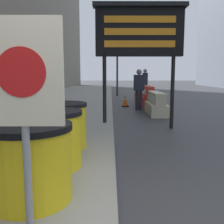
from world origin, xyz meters
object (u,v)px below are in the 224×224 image
(warning_sign, at_px, (23,88))
(jersey_barrier_cream, at_px, (156,105))
(traffic_cone_near, at_px, (125,101))
(barrel_drum_foreground, at_px, (30,162))
(jersey_barrier_red_striped, at_px, (147,98))
(jersey_barrier_orange_far, at_px, (142,95))
(pedestrian_passerby, at_px, (139,86))
(pedestrian_worker, at_px, (145,81))
(message_board, at_px, (139,33))
(barrel_drum_middle, at_px, (51,139))
(barrel_drum_back, at_px, (62,125))
(traffic_light_near_curb, at_px, (117,45))

(warning_sign, bearing_deg, jersey_barrier_cream, 72.59)
(traffic_cone_near, bearing_deg, barrel_drum_foreground, -99.19)
(jersey_barrier_red_striped, bearing_deg, traffic_cone_near, 174.98)
(jersey_barrier_orange_far, relative_size, pedestrian_passerby, 1.02)
(jersey_barrier_red_striped, distance_m, jersey_barrier_orange_far, 2.17)
(barrel_drum_foreground, bearing_deg, pedestrian_passerby, 76.21)
(traffic_cone_near, relative_size, pedestrian_worker, 0.31)
(message_board, bearing_deg, pedestrian_worker, 81.55)
(message_board, bearing_deg, jersey_barrier_orange_far, 82.54)
(pedestrian_passerby, bearing_deg, pedestrian_worker, 85.71)
(barrel_drum_middle, relative_size, traffic_cone_near, 1.56)
(warning_sign, distance_m, pedestrian_worker, 14.56)
(barrel_drum_middle, distance_m, barrel_drum_back, 0.97)
(barrel_drum_foreground, bearing_deg, warning_sign, -74.84)
(jersey_barrier_cream, bearing_deg, barrel_drum_middle, -112.95)
(barrel_drum_foreground, xyz_separation_m, message_board, (1.55, 4.31, 1.92))
(barrel_drum_middle, bearing_deg, jersey_barrier_red_striped, 73.05)
(barrel_drum_foreground, distance_m, barrel_drum_back, 1.94)
(barrel_drum_back, height_order, warning_sign, warning_sign)
(pedestrian_worker, height_order, pedestrian_passerby, pedestrian_worker)
(barrel_drum_middle, height_order, jersey_barrier_orange_far, barrel_drum_middle)
(warning_sign, xyz_separation_m, jersey_barrier_cream, (2.29, 7.31, -0.97))
(warning_sign, xyz_separation_m, message_board, (1.39, 4.87, 1.15))
(barrel_drum_foreground, distance_m, pedestrian_worker, 14.05)
(traffic_cone_near, distance_m, pedestrian_worker, 4.92)
(barrel_drum_back, distance_m, jersey_barrier_orange_far, 9.57)
(jersey_barrier_orange_far, bearing_deg, pedestrian_passerby, -98.73)
(message_board, height_order, pedestrian_worker, message_board)
(jersey_barrier_cream, height_order, pedestrian_passerby, pedestrian_passerby)
(jersey_barrier_cream, distance_m, traffic_cone_near, 2.53)
(barrel_drum_foreground, relative_size, jersey_barrier_orange_far, 0.52)
(barrel_drum_foreground, xyz_separation_m, traffic_cone_near, (1.47, 9.09, -0.28))
(pedestrian_passerby, bearing_deg, jersey_barrier_orange_far, 86.75)
(jersey_barrier_red_striped, xyz_separation_m, pedestrian_worker, (0.50, 4.72, 0.64))
(barrel_drum_middle, relative_size, pedestrian_passerby, 0.53)
(jersey_barrier_cream, distance_m, pedestrian_worker, 7.02)
(warning_sign, distance_m, message_board, 5.19)
(barrel_drum_foreground, xyz_separation_m, traffic_light_near_curb, (1.26, 14.94, 2.75))
(message_board, relative_size, traffic_light_near_curb, 0.69)
(barrel_drum_foreground, bearing_deg, jersey_barrier_orange_far, 77.66)
(jersey_barrier_red_striped, bearing_deg, message_board, -100.83)
(pedestrian_passerby, bearing_deg, message_board, -90.84)
(barrel_drum_back, bearing_deg, traffic_light_near_curb, 84.36)
(warning_sign, xyz_separation_m, traffic_cone_near, (1.32, 9.65, -1.06))
(barrel_drum_back, relative_size, jersey_barrier_cream, 0.48)
(jersey_barrier_cream, bearing_deg, jersey_barrier_red_striped, 90.00)
(jersey_barrier_cream, relative_size, jersey_barrier_orange_far, 1.08)
(barrel_drum_middle, xyz_separation_m, barrel_drum_back, (-0.02, 0.97, 0.00))
(warning_sign, bearing_deg, pedestrian_worker, 78.94)
(message_board, distance_m, traffic_cone_near, 5.27)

